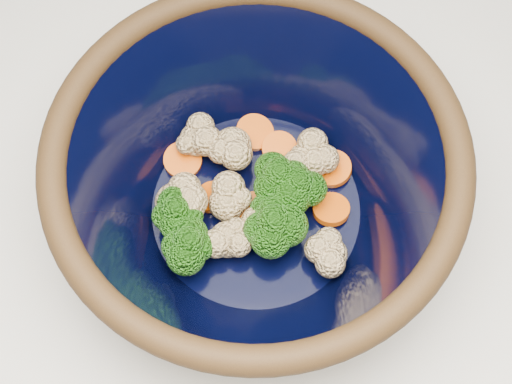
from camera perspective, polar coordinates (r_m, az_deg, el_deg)
ground at (r=1.51m, az=1.42°, el=-10.86°), size 3.00×3.00×0.00m
counter at (r=1.08m, az=1.97°, el=-5.36°), size 1.20×1.20×0.90m
mixing_bowl at (r=0.55m, az=-0.00°, el=0.56°), size 0.36×0.36×0.14m
vegetable_pile at (r=0.57m, az=-0.43°, el=-0.46°), size 0.16×0.15×0.05m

